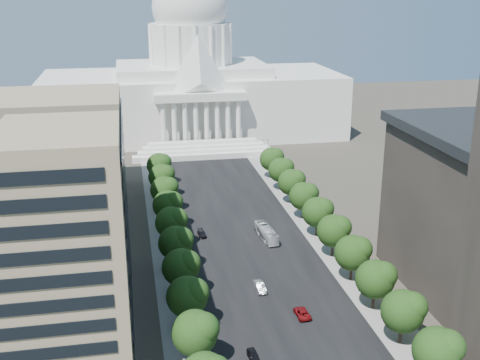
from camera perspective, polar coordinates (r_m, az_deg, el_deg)
road_asphalt at (r=164.14m, az=-0.69°, el=-3.28°), size 30.00×260.00×0.01m
sidewalk_left at (r=162.14m, az=-7.33°, el=-3.71°), size 8.00×260.00×0.02m
sidewalk_right at (r=168.27m, az=5.70°, el=-2.82°), size 8.00×260.00×0.02m
capitol at (r=250.02m, az=-4.58°, el=8.89°), size 120.00×56.00×73.00m
office_block_left at (r=112.03m, az=-21.06°, el=-4.00°), size 40.00×52.00×40.00m
office_block_left_far at (r=168.01m, az=-17.68°, el=1.75°), size 38.00×52.00×30.00m
tree_l_b at (r=100.20m, az=-4.10°, el=-14.15°), size 7.79×7.60×9.97m
tree_l_c at (r=110.49m, az=-4.86°, el=-10.87°), size 7.79×7.60×9.97m
tree_l_d at (r=121.09m, az=-5.48°, el=-8.15°), size 7.79×7.60×9.97m
tree_l_e at (r=131.93m, az=-5.98°, el=-5.87°), size 7.79×7.60×9.97m
tree_l_f at (r=142.96m, az=-6.41°, el=-3.94°), size 7.79×7.60×9.97m
tree_l_g at (r=154.13m, az=-6.78°, el=-2.29°), size 7.79×7.60×9.97m
tree_l_h at (r=165.42m, az=-7.09°, el=-0.86°), size 7.79×7.60×9.97m
tree_l_i at (r=176.80m, az=-7.36°, el=0.38°), size 7.79×7.60×9.97m
tree_l_j at (r=188.26m, az=-7.60°, el=1.47°), size 7.79×7.60×9.97m
tree_r_a at (r=100.51m, az=18.41°, el=-15.03°), size 7.79×7.60×9.97m
tree_r_b at (r=109.46m, az=15.38°, el=-11.81°), size 7.79×7.60×9.97m
tree_r_c at (r=118.95m, az=12.87°, el=-9.06°), size 7.79×7.60×9.97m
tree_r_d at (r=128.86m, az=10.78°, el=-6.72°), size 7.79×7.60×9.97m
tree_r_e at (r=139.09m, az=9.00°, el=-4.70°), size 7.79×7.60×9.97m
tree_r_f at (r=149.59m, az=7.48°, el=-2.96°), size 7.79×7.60×9.97m
tree_r_g at (r=160.30m, az=6.16°, el=-1.45°), size 7.79×7.60×9.97m
tree_r_h at (r=171.19m, az=5.01°, el=-0.14°), size 7.79×7.60×9.97m
tree_r_i at (r=182.21m, az=4.00°, el=1.03°), size 7.79×7.60×9.97m
tree_r_j at (r=193.35m, az=3.11°, el=2.05°), size 7.79×7.60×9.97m
streetlight_a at (r=100.28m, az=19.69°, el=-15.70°), size 2.61×0.44×9.00m
streetlight_b at (r=119.19m, az=13.71°, el=-9.41°), size 2.61×0.44×9.00m
streetlight_c at (r=140.02m, az=9.57°, el=-4.86°), size 2.61×0.44×9.00m
streetlight_d at (r=162.03m, az=6.56°, el=-1.49°), size 2.61×0.44×9.00m
streetlight_e at (r=184.81m, az=4.29°, el=1.06°), size 2.61×0.44×9.00m
streetlight_f at (r=208.10m, az=2.53°, el=3.05°), size 2.61×0.44×9.00m
car_dark_a at (r=104.60m, az=1.27°, el=-16.33°), size 1.84×4.20×1.41m
car_silver at (r=124.97m, az=1.90°, el=-10.09°), size 1.97×5.04×1.63m
car_red at (r=116.77m, az=5.90°, el=-12.43°), size 2.53×5.20×1.42m
car_dark_b at (r=150.35m, az=-3.64°, el=-5.12°), size 2.03×4.49×1.27m
city_bus at (r=148.31m, az=2.52°, el=-5.04°), size 3.80×11.65×3.19m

